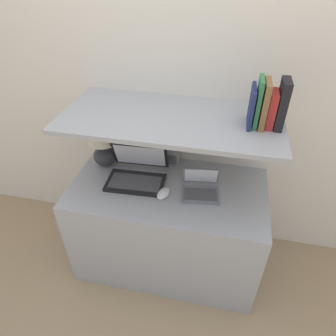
{
  "coord_description": "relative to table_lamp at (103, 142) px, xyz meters",
  "views": [
    {
      "loc": [
        0.31,
        -1.1,
        1.99
      ],
      "look_at": [
        0.0,
        0.33,
        0.89
      ],
      "focal_mm": 32.0,
      "sensor_mm": 36.0,
      "label": 1
    }
  ],
  "objects": [
    {
      "name": "book_green",
      "position": [
        0.94,
        -0.08,
        0.41
      ],
      "size": [
        0.02,
        0.14,
        0.26
      ],
      "color": "#2D7042",
      "rests_on": "shelf"
    },
    {
      "name": "laptop_large",
      "position": [
        0.27,
        -0.12,
        -0.14
      ],
      "size": [
        0.39,
        0.32,
        0.23
      ],
      "color": "black",
      "rests_on": "desk"
    },
    {
      "name": "table_lamp",
      "position": [
        0.0,
        0.0,
        0.0
      ],
      "size": [
        0.2,
        0.2,
        0.33
      ],
      "color": "#2D2D33",
      "rests_on": "desk"
    },
    {
      "name": "book_red",
      "position": [
        1.02,
        -0.08,
        0.38
      ],
      "size": [
        0.04,
        0.12,
        0.2
      ],
      "color": "#A82823",
      "rests_on": "shelf"
    },
    {
      "name": "computer_mouse",
      "position": [
        0.47,
        -0.24,
        -0.17
      ],
      "size": [
        0.09,
        0.13,
        0.04
      ],
      "color": "white",
      "rests_on": "desk"
    },
    {
      "name": "ground_plane",
      "position": [
        0.48,
        -0.49,
        -0.92
      ],
      "size": [
        12.0,
        12.0,
        0.0
      ],
      "primitive_type": "plane",
      "color": "#9E8460"
    },
    {
      "name": "laptop_small",
      "position": [
        0.69,
        -0.17,
        -0.15
      ],
      "size": [
        0.25,
        0.23,
        0.15
      ],
      "color": "slate",
      "rests_on": "desk"
    },
    {
      "name": "back_riser",
      "position": [
        0.48,
        0.2,
        -0.33
      ],
      "size": [
        1.26,
        0.04,
        1.17
      ],
      "color": "silver",
      "rests_on": "ground_plane"
    },
    {
      "name": "shelf",
      "position": [
        0.48,
        -0.08,
        0.27
      ],
      "size": [
        1.26,
        0.6,
        0.03
      ],
      "color": "#999EA3",
      "rests_on": "back_riser"
    },
    {
      "name": "book_brown",
      "position": [
        0.98,
        -0.08,
        0.41
      ],
      "size": [
        0.03,
        0.16,
        0.25
      ],
      "color": "brown",
      "rests_on": "shelf"
    },
    {
      "name": "router_box",
      "position": [
        0.44,
        0.1,
        -0.14
      ],
      "size": [
        0.13,
        0.05,
        0.1
      ],
      "color": "gray",
      "rests_on": "desk"
    },
    {
      "name": "book_navy",
      "position": [
        0.92,
        -0.08,
        0.39
      ],
      "size": [
        0.02,
        0.18,
        0.21
      ],
      "color": "navy",
      "rests_on": "shelf"
    },
    {
      "name": "book_black",
      "position": [
        1.06,
        -0.08,
        0.41
      ],
      "size": [
        0.04,
        0.13,
        0.26
      ],
      "color": "black",
      "rests_on": "shelf"
    },
    {
      "name": "desk",
      "position": [
        0.48,
        -0.16,
        -0.55
      ],
      "size": [
        1.26,
        0.67,
        0.73
      ],
      "color": "#999EA3",
      "rests_on": "ground_plane"
    },
    {
      "name": "wall_back",
      "position": [
        0.48,
        0.24,
        0.28
      ],
      "size": [
        6.0,
        0.05,
        2.4
      ],
      "color": "silver",
      "rests_on": "ground_plane"
    }
  ]
}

